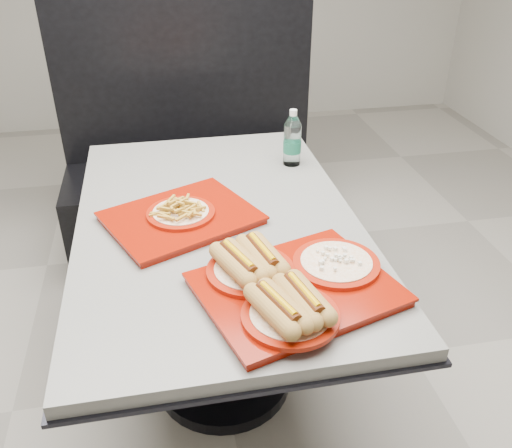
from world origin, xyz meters
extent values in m
plane|color=#9E988D|center=(0.00, 0.00, 0.00)|extent=(6.00, 6.00, 0.00)
cylinder|color=black|center=(0.00, 0.00, 0.03)|extent=(0.52, 0.52, 0.05)
cylinder|color=black|center=(0.00, 0.00, 0.38)|extent=(0.11, 0.11, 0.66)
cube|color=black|center=(0.00, 0.00, 0.70)|extent=(0.92, 1.42, 0.01)
cube|color=gray|center=(0.00, 0.00, 0.73)|extent=(0.90, 1.40, 0.04)
cube|color=black|center=(0.00, 1.02, 0.23)|extent=(1.30, 0.55, 0.45)
cube|color=black|center=(0.00, 1.26, 0.80)|extent=(1.30, 0.10, 1.10)
cube|color=#851103|center=(0.15, -0.43, 0.76)|extent=(0.57, 0.50, 0.02)
cube|color=#851103|center=(0.15, -0.43, 0.77)|extent=(0.58, 0.51, 0.01)
cylinder|color=#931604|center=(0.11, -0.55, 0.78)|extent=(0.24, 0.24, 0.01)
cylinder|color=white|center=(0.11, -0.55, 0.79)|extent=(0.20, 0.20, 0.01)
cylinder|color=#931604|center=(0.05, -0.36, 0.78)|extent=(0.24, 0.24, 0.01)
cylinder|color=white|center=(0.05, -0.36, 0.79)|extent=(0.20, 0.20, 0.01)
cylinder|color=#931604|center=(0.28, -0.37, 0.78)|extent=(0.24, 0.24, 0.01)
cylinder|color=white|center=(0.28, -0.37, 0.79)|extent=(0.20, 0.20, 0.01)
cube|color=#851103|center=(-0.12, 0.00, 0.76)|extent=(0.54, 0.49, 0.02)
cube|color=#851103|center=(-0.12, 0.00, 0.77)|extent=(0.55, 0.50, 0.01)
cylinder|color=#931604|center=(-0.12, 0.00, 0.78)|extent=(0.22, 0.22, 0.01)
cylinder|color=white|center=(-0.12, 0.00, 0.79)|extent=(0.18, 0.18, 0.00)
cylinder|color=silver|center=(0.34, 0.36, 0.83)|extent=(0.07, 0.07, 0.16)
cylinder|color=#186146|center=(0.34, 0.36, 0.82)|extent=(0.07, 0.07, 0.05)
cone|color=silver|center=(0.34, 0.36, 0.93)|extent=(0.07, 0.07, 0.04)
cylinder|color=silver|center=(0.34, 0.36, 0.96)|extent=(0.03, 0.03, 0.02)
camera|label=1|loc=(-0.16, -1.52, 1.64)|focal=38.00mm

